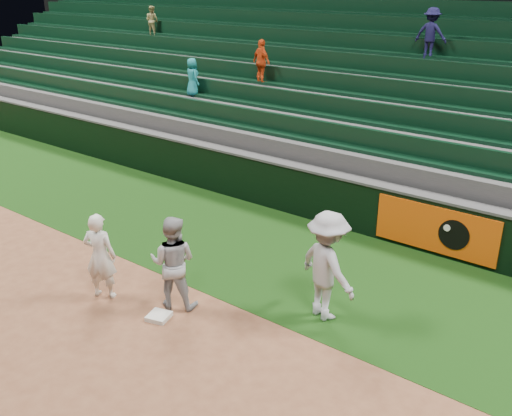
{
  "coord_description": "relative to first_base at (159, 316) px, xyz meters",
  "views": [
    {
      "loc": [
        6.66,
        -5.82,
        5.48
      ],
      "look_at": [
        0.38,
        2.3,
        1.3
      ],
      "focal_mm": 40.0,
      "sensor_mm": 36.0,
      "label": 1
    }
  ],
  "objects": [
    {
      "name": "base_coach",
      "position": [
        2.22,
        1.82,
        0.94
      ],
      "size": [
        1.42,
        1.11,
        1.94
      ],
      "primitive_type": "imported",
      "rotation": [
        0.0,
        0.0,
        2.79
      ],
      "color": "#A4A7B2",
      "rests_on": "foul_grass"
    },
    {
      "name": "first_baseman",
      "position": [
        -1.35,
        -0.09,
        0.78
      ],
      "size": [
        0.71,
        0.61,
        1.64
      ],
      "primitive_type": "imported",
      "rotation": [
        0.0,
        0.0,
        3.59
      ],
      "color": "silver",
      "rests_on": "ground"
    },
    {
      "name": "first_base",
      "position": [
        0.0,
        0.0,
        0.0
      ],
      "size": [
        0.45,
        0.45,
        0.08
      ],
      "primitive_type": "cube",
      "rotation": [
        0.0,
        0.0,
        0.28
      ],
      "color": "silver",
      "rests_on": "ground"
    },
    {
      "name": "ground",
      "position": [
        -0.19,
        0.21,
        -0.04
      ],
      "size": [
        70.0,
        70.0,
        0.0
      ],
      "primitive_type": "plane",
      "color": "brown",
      "rests_on": "ground"
    },
    {
      "name": "baserunner",
      "position": [
        -0.09,
        0.49,
        0.82
      ],
      "size": [
        1.04,
        0.96,
        1.72
      ],
      "primitive_type": "imported",
      "rotation": [
        0.0,
        0.0,
        3.63
      ],
      "color": "#9FA2A9",
      "rests_on": "ground"
    },
    {
      "name": "stadium_seating",
      "position": [
        -0.19,
        9.18,
        1.66
      ],
      "size": [
        36.0,
        5.95,
        4.85
      ],
      "color": "#373739",
      "rests_on": "ground"
    },
    {
      "name": "field_wall",
      "position": [
        -0.17,
        5.4,
        0.59
      ],
      "size": [
        36.0,
        0.45,
        1.25
      ],
      "color": "black",
      "rests_on": "ground"
    },
    {
      "name": "foul_grass",
      "position": [
        -0.19,
        3.21,
        -0.04
      ],
      "size": [
        36.0,
        4.2,
        0.01
      ],
      "primitive_type": "cube",
      "color": "black",
      "rests_on": "ground"
    }
  ]
}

